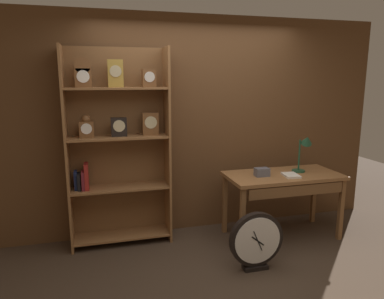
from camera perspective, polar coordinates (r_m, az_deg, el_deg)
ground_plane at (r=3.51m, az=6.95°, el=-20.79°), size 10.00×10.00×0.00m
back_wood_panel at (r=4.32m, az=0.50°, el=3.84°), size 4.80×0.05×2.60m
bookshelf at (r=4.00m, az=-12.03°, el=0.84°), size 1.11×0.33×2.20m
workbench at (r=4.28m, az=14.62°, el=-5.08°), size 1.34×0.64×0.77m
desk_lamp at (r=4.36m, az=17.71°, el=0.26°), size 0.22×0.22×0.47m
toolbox_small at (r=4.12m, az=11.21°, el=-3.59°), size 0.16×0.11×0.09m
open_repair_manual at (r=4.19m, az=15.67°, el=-4.02°), size 0.19×0.24×0.02m
round_clock_large at (r=3.64m, az=10.32°, el=-14.30°), size 0.55×0.11×0.59m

